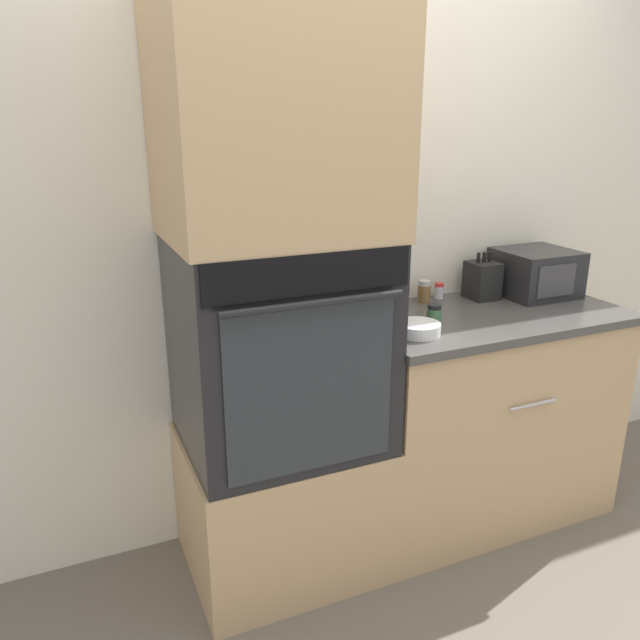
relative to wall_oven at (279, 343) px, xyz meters
name	(u,v)px	position (x,y,z in m)	size (l,w,h in m)	color
ground_plane	(399,582)	(0.36, -0.30, -0.93)	(12.00, 12.00, 0.00)	#6B6056
wall_back	(333,234)	(0.36, 0.33, 0.32)	(8.00, 0.05, 2.50)	silver
oven_cabinet_base	(283,501)	(0.00, 0.00, -0.66)	(0.73, 0.60, 0.55)	tan
wall_oven	(279,343)	(0.00, 0.00, 0.00)	(0.70, 0.64, 0.77)	black
oven_cabinet_upper	(274,97)	(0.00, 0.00, 0.83)	(0.73, 0.60, 0.90)	tan
counter_unit	(479,413)	(0.92, 0.00, -0.46)	(1.14, 0.63, 0.94)	tan
microwave	(535,273)	(1.28, 0.13, 0.11)	(0.32, 0.30, 0.21)	#232326
knife_block	(482,280)	(1.02, 0.18, 0.09)	(0.12, 0.13, 0.21)	black
bowl	(418,329)	(0.50, -0.12, 0.03)	(0.17, 0.17, 0.04)	white
condiment_jar_near	(424,292)	(0.76, 0.24, 0.05)	(0.06, 0.06, 0.10)	brown
condiment_jar_mid	(439,291)	(0.85, 0.26, 0.04)	(0.04, 0.04, 0.07)	silver
condiment_jar_far	(434,314)	(0.63, -0.04, 0.04)	(0.06, 0.06, 0.08)	#427047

